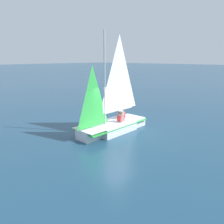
{
  "coord_description": "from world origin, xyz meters",
  "views": [
    {
      "loc": [
        7.75,
        -8.52,
        3.97
      ],
      "look_at": [
        0.0,
        0.0,
        1.1
      ],
      "focal_mm": 35.0,
      "sensor_mm": 36.0,
      "label": 1
    }
  ],
  "objects": [
    {
      "name": "ground_plane",
      "position": [
        0.0,
        0.0,
        0.0
      ],
      "size": [
        260.0,
        260.0,
        0.0
      ],
      "primitive_type": "plane",
      "color": "navy"
    },
    {
      "name": "sailboat_main",
      "position": [
        0.0,
        0.05,
        0.68
      ],
      "size": [
        1.76,
        4.47,
        5.28
      ],
      "rotation": [
        0.0,
        0.0,
        4.69
      ],
      "color": "silver",
      "rests_on": "ground_plane"
    },
    {
      "name": "sailor_helm",
      "position": [
        0.28,
        0.42,
        0.63
      ],
      "size": [
        0.31,
        0.35,
        1.16
      ],
      "rotation": [
        0.0,
        0.0,
        4.69
      ],
      "color": "black",
      "rests_on": "ground_plane"
    },
    {
      "name": "sailor_crew",
      "position": [
        -0.13,
        0.98,
        0.63
      ],
      "size": [
        0.31,
        0.35,
        1.16
      ],
      "rotation": [
        0.0,
        0.0,
        4.69
      ],
      "color": "black",
      "rests_on": "ground_plane"
    }
  ]
}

